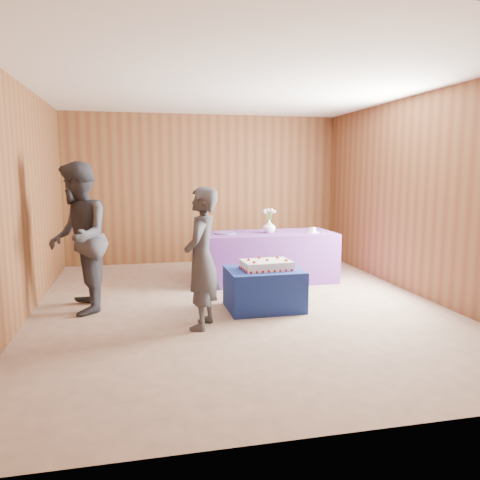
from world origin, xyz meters
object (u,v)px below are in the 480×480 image
object	(u,v)px
serving_table	(268,257)
guest_left	(201,258)
guest_right	(78,238)
cake_table	(264,289)
sheet_cake	(266,265)
vase	(269,226)

from	to	relation	value
serving_table	guest_left	xyz separation A→B (m)	(-1.30, -1.95, 0.39)
serving_table	guest_right	xyz separation A→B (m)	(-2.65, -1.08, 0.53)
guest_left	guest_right	bearing A→B (deg)	-100.69
cake_table	serving_table	distance (m)	1.51
sheet_cake	vase	size ratio (longest dim) A/B	3.18
cake_table	vase	size ratio (longest dim) A/B	4.50
sheet_cake	guest_right	size ratio (longest dim) A/B	0.35
guest_right	cake_table	bearing A→B (deg)	74.93
cake_table	guest_left	bearing A→B (deg)	-148.60
serving_table	guest_right	bearing A→B (deg)	-157.40
serving_table	sheet_cake	distance (m)	1.52
cake_table	guest_right	size ratio (longest dim) A/B	0.50
cake_table	vase	world-z (taller)	vase
serving_table	sheet_cake	bearing A→B (deg)	-106.35
serving_table	sheet_cake	xyz separation A→B (m)	(-0.44, -1.45, 0.18)
sheet_cake	guest_left	world-z (taller)	guest_left
vase	guest_right	size ratio (longest dim) A/B	0.11
serving_table	guest_left	bearing A→B (deg)	-123.19
cake_table	vase	xyz separation A→B (m)	(0.46, 1.42, 0.60)
serving_table	guest_right	world-z (taller)	guest_right
vase	guest_right	xyz separation A→B (m)	(-2.65, -1.06, 0.05)
guest_left	guest_right	xyz separation A→B (m)	(-1.35, 0.88, 0.14)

